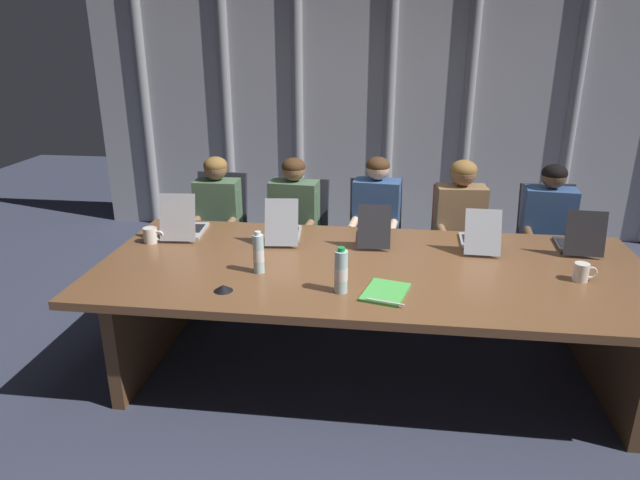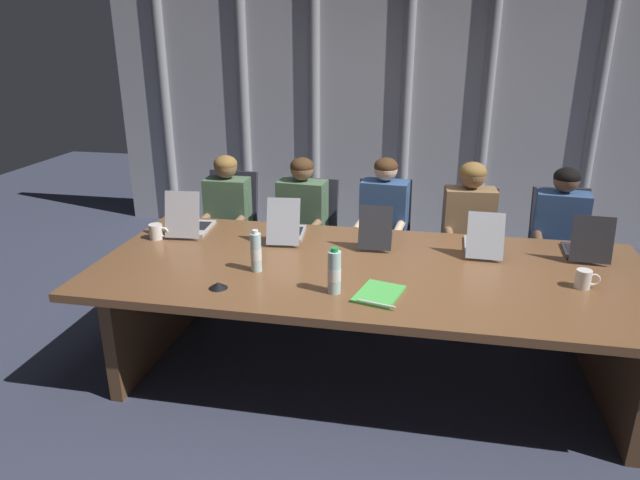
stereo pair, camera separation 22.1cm
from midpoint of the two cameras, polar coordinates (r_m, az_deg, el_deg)
The scene contains 24 objects.
ground_plane at distance 3.85m, azimuth 3.20°, elevation -12.95°, with size 12.65×12.65×0.00m, color #383D51.
conference_table at distance 3.56m, azimuth 3.39°, elevation -4.93°, with size 3.40×1.46×0.75m.
curtain_backdrop at distance 6.12m, azimuth 5.56°, elevation 13.03°, with size 6.33×0.17×2.71m.
laptop_left_end at distance 4.14m, azimuth -15.05°, elevation 1.32°, with size 0.28×0.44×0.34m.
laptop_left_mid at distance 3.95m, azimuth -5.29°, elevation 0.98°, with size 0.27×0.47×0.32m.
laptop_center at distance 3.87m, azimuth 3.80°, elevation 0.56°, with size 0.23×0.41×0.30m.
laptop_right_mid at distance 3.90m, azimuth 14.23°, elevation 0.12°, with size 0.24×0.45×0.29m.
laptop_right_end at distance 4.04m, azimuth 23.28°, elevation -0.22°, with size 0.27×0.38×0.31m.
office_chair_left_end at distance 5.00m, azimuth -11.43°, elevation -0.55°, with size 0.60×0.60×0.98m.
office_chair_left_mid at distance 4.83m, azimuth -3.38°, elevation -1.06°, with size 0.60×0.60×0.94m.
office_chair_center at distance 4.75m, azimuth 4.35°, elevation -1.34°, with size 0.60×0.60×0.96m.
office_chair_right_mid at distance 4.77m, azimuth 12.42°, elevation -1.82°, with size 0.60×0.60×0.93m.
office_chair_right_end at distance 4.89m, azimuth 20.69°, elevation -2.02°, with size 0.60×0.60×0.96m.
person_left_end at distance 4.75m, azimuth -11.83°, elevation 2.08°, with size 0.37×0.55×1.16m.
person_left_mid at distance 4.58m, azimuth -4.27°, elevation 1.88°, with size 0.43×0.57×1.17m.
person_center at distance 4.50m, azimuth 4.14°, elevation 1.64°, with size 0.41×0.57×1.20m.
person_right_mid at distance 4.52m, azimuth 12.71°, elevation 1.38°, with size 0.42×0.56×1.19m.
person_right_end at distance 4.63m, azimuth 20.84°, elevation 0.78°, with size 0.43×0.57×1.18m.
water_bottle_primary at distance 3.38m, azimuth -8.10°, elevation -1.42°, with size 0.07×0.07×0.26m.
water_bottle_secondary at distance 3.09m, azimuth 0.09°, elevation -3.26°, with size 0.08×0.08×0.26m.
coffee_mug_near at distance 3.55m, azimuth 23.37°, elevation -3.02°, with size 0.13×0.09×0.11m.
coffee_mug_far at distance 4.06m, azimuth -18.23°, elevation 0.45°, with size 0.14×0.09×0.11m.
conference_mic_left_side at distance 3.22m, azimuth -11.73°, elevation -4.80°, with size 0.11×0.11×0.04m, color black.
spiral_notepad at distance 3.13m, azimuth 4.62°, elevation -5.34°, with size 0.29×0.35×0.03m.
Camera 1 is at (0.09, -3.24, 2.10)m, focal length 31.64 mm.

